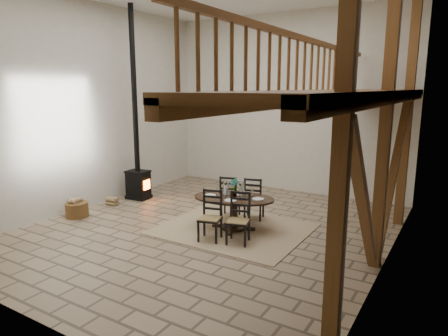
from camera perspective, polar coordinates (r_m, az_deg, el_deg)
The scene contains 7 objects.
ground at distance 8.59m, azimuth -2.24°, elevation -8.70°, with size 8.00×8.00×0.00m, color gray.
room_shell at distance 7.47m, azimuth 5.35°, elevation 11.85°, with size 7.02×8.02×5.01m.
rug at distance 8.57m, azimuth 1.38°, elevation -8.67°, with size 3.00×2.50×0.02m, color tan.
dining_table at distance 8.44m, azimuth 1.40°, elevation -6.11°, with size 1.92×2.09×1.10m.
wood_stove at distance 10.85m, azimuth -12.31°, elevation 1.57°, with size 0.64×0.51×5.00m.
log_basket at distance 9.92m, azimuth -20.27°, elevation -5.50°, with size 0.52×0.52×0.43m.
log_stack at distance 10.61m, azimuth -15.67°, elevation -4.60°, with size 0.31×0.23×0.21m.
Camera 1 is at (4.49, -6.70, 2.95)m, focal length 32.00 mm.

